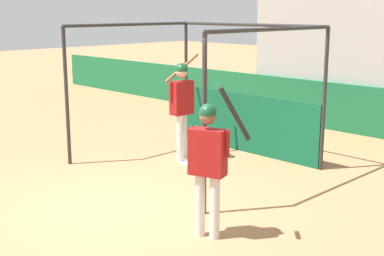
{
  "coord_description": "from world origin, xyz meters",
  "views": [
    {
      "loc": [
        6.13,
        -4.44,
        2.87
      ],
      "look_at": [
        0.25,
        1.35,
        1.04
      ],
      "focal_mm": 50.0,
      "sensor_mm": 36.0,
      "label": 1
    }
  ],
  "objects": [
    {
      "name": "player_batter",
      "position": [
        -1.18,
        2.49,
        1.16
      ],
      "size": [
        0.53,
        0.92,
        2.02
      ],
      "rotation": [
        0.0,
        0.0,
        1.51
      ],
      "color": "silver",
      "rests_on": "ground"
    },
    {
      "name": "player_waiting",
      "position": [
        1.69,
        0.22,
        1.05
      ],
      "size": [
        0.68,
        0.56,
        2.0
      ],
      "rotation": [
        0.0,
        0.0,
        0.33
      ],
      "color": "silver",
      "rests_on": "ground"
    },
    {
      "name": "ground_plane",
      "position": [
        0.0,
        0.0,
        0.0
      ],
      "size": [
        60.0,
        60.0,
        0.0
      ],
      "primitive_type": "plane",
      "color": "#A8754C"
    },
    {
      "name": "home_plate",
      "position": [
        -0.82,
        2.48,
        0.01
      ],
      "size": [
        0.44,
        0.44,
        0.02
      ],
      "color": "white",
      "rests_on": "ground"
    },
    {
      "name": "batting_cage",
      "position": [
        -0.68,
        3.29,
        1.12
      ],
      "size": [
        3.62,
        3.14,
        2.6
      ],
      "color": "#282828",
      "rests_on": "ground"
    },
    {
      "name": "outfield_wall",
      "position": [
        0.0,
        6.91,
        0.58
      ],
      "size": [
        24.0,
        0.12,
        1.15
      ],
      "color": "#196038",
      "rests_on": "ground"
    }
  ]
}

